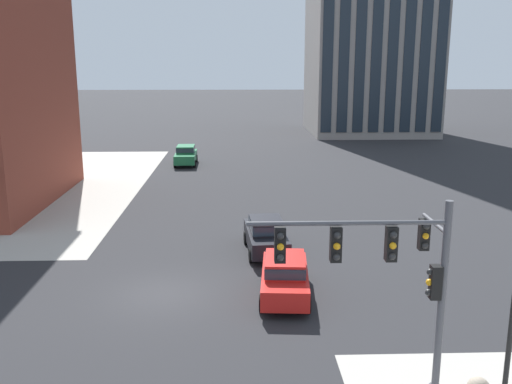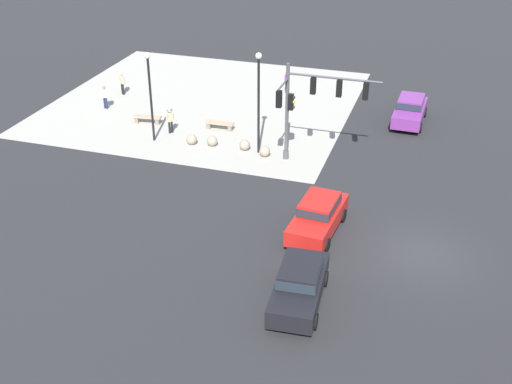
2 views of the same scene
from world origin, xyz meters
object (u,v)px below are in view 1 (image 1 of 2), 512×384
object	(u,v)px
traffic_signal_main	(396,272)
car_main_southbound_far	(285,275)
car_main_southbound_near	(266,234)
car_cross_eastbound	(186,154)

from	to	relation	value
traffic_signal_main	car_main_southbound_far	distance (m)	7.76
traffic_signal_main	car_main_southbound_near	xyz separation A→B (m)	(-2.76, 12.20, -2.75)
traffic_signal_main	car_main_southbound_near	bearing A→B (deg)	102.73
car_main_southbound_far	car_cross_eastbound	size ratio (longest dim) A/B	1.02
car_main_southbound_near	car_cross_eastbound	size ratio (longest dim) A/B	1.02
traffic_signal_main	car_cross_eastbound	xyz separation A→B (m)	(-8.66, 35.95, -2.75)
traffic_signal_main	car_main_southbound_near	distance (m)	12.81
car_main_southbound_near	car_cross_eastbound	world-z (taller)	same
traffic_signal_main	car_cross_eastbound	size ratio (longest dim) A/B	1.27
traffic_signal_main	car_main_southbound_far	xyz separation A→B (m)	(-2.30, 6.88, -2.75)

